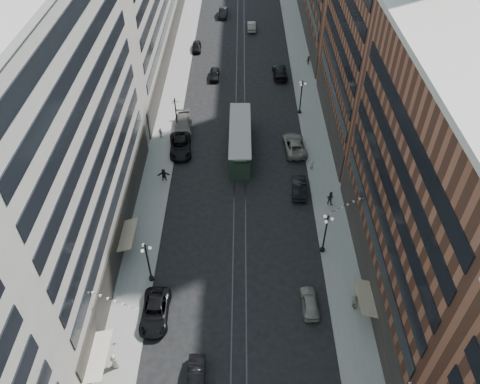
{
  "coord_description": "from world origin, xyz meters",
  "views": [
    {
      "loc": [
        0.18,
        -1.98,
        39.99
      ],
      "look_at": [
        0.04,
        36.31,
        5.0
      ],
      "focal_mm": 35.0,
      "sensor_mm": 36.0,
      "label": 1
    }
  ],
  "objects_px": {
    "pedestrian_2": "(127,242)",
    "car_10": "(299,187)",
    "lamppost_sw_far": "(148,261)",
    "car_12": "(280,72)",
    "car_7": "(180,146)",
    "pedestrian_6": "(161,133)",
    "car_8": "(183,125)",
    "car_14": "(252,26)",
    "pedestrian_7": "(330,198)",
    "lamppost_se_mid": "(301,96)",
    "car_13": "(214,74)",
    "lamppost_se_far": "(325,233)",
    "pedestrian_4": "(355,302)",
    "car_5": "(196,377)",
    "car_extra_0": "(223,13)",
    "car_11": "(294,145)",
    "lamppost_sw_mid": "(176,114)",
    "car_2": "(155,312)",
    "streetcar": "(240,141)",
    "pedestrian_5": "(164,175)",
    "pedestrian_9": "(309,60)",
    "pedestrian_1": "(114,361)",
    "pedestrian_8": "(312,165)"
  },
  "relations": [
    {
      "from": "pedestrian_2",
      "to": "pedestrian_7",
      "type": "xyz_separation_m",
      "value": [
        23.5,
        7.13,
        0.04
      ]
    },
    {
      "from": "lamppost_se_far",
      "to": "lamppost_se_mid",
      "type": "bearing_deg",
      "value": 90.0
    },
    {
      "from": "pedestrian_4",
      "to": "lamppost_se_mid",
      "type": "bearing_deg",
      "value": -18.28
    },
    {
      "from": "lamppost_se_far",
      "to": "lamppost_se_mid",
      "type": "distance_m",
      "value": 28.0
    },
    {
      "from": "car_12",
      "to": "pedestrian_6",
      "type": "relative_size",
      "value": 3.75
    },
    {
      "from": "car_5",
      "to": "car_12",
      "type": "bearing_deg",
      "value": 77.53
    },
    {
      "from": "streetcar",
      "to": "pedestrian_6",
      "type": "height_order",
      "value": "streetcar"
    },
    {
      "from": "lamppost_sw_mid",
      "to": "car_8",
      "type": "distance_m",
      "value": 2.37
    },
    {
      "from": "lamppost_se_far",
      "to": "car_12",
      "type": "bearing_deg",
      "value": 93.46
    },
    {
      "from": "car_2",
      "to": "car_12",
      "type": "height_order",
      "value": "car_12"
    },
    {
      "from": "lamppost_se_mid",
      "to": "car_10",
      "type": "bearing_deg",
      "value": -95.49
    },
    {
      "from": "pedestrian_8",
      "to": "car_extra_0",
      "type": "distance_m",
      "value": 53.59
    },
    {
      "from": "lamppost_se_mid",
      "to": "pedestrian_1",
      "type": "relative_size",
      "value": 3.02
    },
    {
      "from": "lamppost_sw_far",
      "to": "car_12",
      "type": "xyz_separation_m",
      "value": [
        16.0,
        43.68,
        -2.25
      ]
    },
    {
      "from": "car_2",
      "to": "pedestrian_4",
      "type": "distance_m",
      "value": 19.57
    },
    {
      "from": "car_11",
      "to": "pedestrian_5",
      "type": "bearing_deg",
      "value": 16.37
    },
    {
      "from": "pedestrian_1",
      "to": "pedestrian_2",
      "type": "xyz_separation_m",
      "value": [
        -1.48,
        14.02,
        -0.01
      ]
    },
    {
      "from": "car_10",
      "to": "car_12",
      "type": "xyz_separation_m",
      "value": [
        -0.65,
        29.86,
        0.06
      ]
    },
    {
      "from": "car_12",
      "to": "pedestrian_5",
      "type": "bearing_deg",
      "value": 57.56
    },
    {
      "from": "lamppost_sw_far",
      "to": "car_14",
      "type": "distance_m",
      "value": 64.1
    },
    {
      "from": "car_7",
      "to": "pedestrian_6",
      "type": "height_order",
      "value": "car_7"
    },
    {
      "from": "pedestrian_6",
      "to": "lamppost_sw_mid",
      "type": "bearing_deg",
      "value": -123.82
    },
    {
      "from": "car_2",
      "to": "car_10",
      "type": "bearing_deg",
      "value": 48.85
    },
    {
      "from": "car_5",
      "to": "pedestrian_5",
      "type": "distance_m",
      "value": 27.5
    },
    {
      "from": "pedestrian_5",
      "to": "pedestrian_9",
      "type": "relative_size",
      "value": 1.13
    },
    {
      "from": "streetcar",
      "to": "car_2",
      "type": "xyz_separation_m",
      "value": [
        -8.16,
        -26.81,
        -0.9
      ]
    },
    {
      "from": "lamppost_sw_mid",
      "to": "pedestrian_6",
      "type": "relative_size",
      "value": 3.55
    },
    {
      "from": "car_8",
      "to": "car_14",
      "type": "bearing_deg",
      "value": 69.56
    },
    {
      "from": "pedestrian_6",
      "to": "car_5",
      "type": "bearing_deg",
      "value": 121.69
    },
    {
      "from": "car_10",
      "to": "pedestrian_9",
      "type": "height_order",
      "value": "pedestrian_9"
    },
    {
      "from": "pedestrian_4",
      "to": "car_11",
      "type": "bearing_deg",
      "value": -13.55
    },
    {
      "from": "pedestrian_4",
      "to": "car_5",
      "type": "bearing_deg",
      "value": 94.61
    },
    {
      "from": "car_13",
      "to": "car_14",
      "type": "xyz_separation_m",
      "value": [
        6.67,
        20.02,
        0.05
      ]
    },
    {
      "from": "car_8",
      "to": "car_extra_0",
      "type": "relative_size",
      "value": 1.24
    },
    {
      "from": "car_5",
      "to": "car_14",
      "type": "height_order",
      "value": "car_14"
    },
    {
      "from": "car_2",
      "to": "car_5",
      "type": "bearing_deg",
      "value": -56.05
    },
    {
      "from": "car_7",
      "to": "car_13",
      "type": "bearing_deg",
      "value": 73.57
    },
    {
      "from": "lamppost_sw_far",
      "to": "lamppost_se_mid",
      "type": "distance_m",
      "value": 36.91
    },
    {
      "from": "car_5",
      "to": "pedestrian_7",
      "type": "xyz_separation_m",
      "value": [
        14.69,
        22.45,
        0.4
      ]
    },
    {
      "from": "pedestrian_2",
      "to": "car_10",
      "type": "height_order",
      "value": "pedestrian_2"
    },
    {
      "from": "pedestrian_6",
      "to": "pedestrian_7",
      "type": "xyz_separation_m",
      "value": [
        22.44,
        -13.77,
        0.16
      ]
    },
    {
      "from": "streetcar",
      "to": "pedestrian_7",
      "type": "bearing_deg",
      "value": -44.64
    },
    {
      "from": "pedestrian_7",
      "to": "car_13",
      "type": "bearing_deg",
      "value": -37.07
    },
    {
      "from": "streetcar",
      "to": "pedestrian_4",
      "type": "distance_m",
      "value": 28.22
    },
    {
      "from": "lamppost_se_far",
      "to": "car_10",
      "type": "distance_m",
      "value": 10.24
    },
    {
      "from": "lamppost_se_mid",
      "to": "streetcar",
      "type": "relative_size",
      "value": 0.42
    },
    {
      "from": "lamppost_se_far",
      "to": "streetcar",
      "type": "height_order",
      "value": "lamppost_se_far"
    },
    {
      "from": "lamppost_se_mid",
      "to": "car_13",
      "type": "relative_size",
      "value": 1.3
    },
    {
      "from": "car_5",
      "to": "car_extra_0",
      "type": "height_order",
      "value": "car_extra_0"
    },
    {
      "from": "pedestrian_1",
      "to": "pedestrian_4",
      "type": "bearing_deg",
      "value": -156.56
    }
  ]
}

